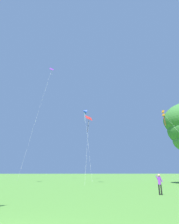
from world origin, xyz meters
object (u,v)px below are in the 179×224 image
object	(u,v)px
kite_orange_box	(164,115)
person_child_small	(160,182)
kite_purple_streamer	(49,77)
kite_red_high	(88,122)
kite_blue_delta	(85,111)

from	to	relation	value
kite_orange_box	person_child_small	xyz separation A→B (m)	(-6.48, -11.20, -8.68)
kite_purple_streamer	person_child_small	world-z (taller)	kite_purple_streamer
kite_red_high	kite_orange_box	distance (m)	11.33
kite_red_high	kite_orange_box	bearing A→B (deg)	-18.08
kite_purple_streamer	kite_blue_delta	size ratio (longest dim) A/B	1.59
kite_red_high	kite_orange_box	world-z (taller)	kite_red_high
kite_red_high	kite_orange_box	size ratio (longest dim) A/B	0.99
kite_purple_streamer	kite_orange_box	bearing A→B (deg)	-41.63
kite_purple_streamer	person_child_small	xyz separation A→B (m)	(13.11, -28.62, -23.20)
kite_blue_delta	kite_red_high	size ratio (longest dim) A/B	1.65
kite_blue_delta	person_child_small	bearing A→B (deg)	-82.54
kite_purple_streamer	kite_orange_box	xyz separation A→B (m)	(19.59, -17.42, -14.52)
kite_orange_box	person_child_small	world-z (taller)	kite_orange_box
kite_orange_box	person_child_small	distance (m)	15.58
kite_red_high	person_child_small	bearing A→B (deg)	-73.77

